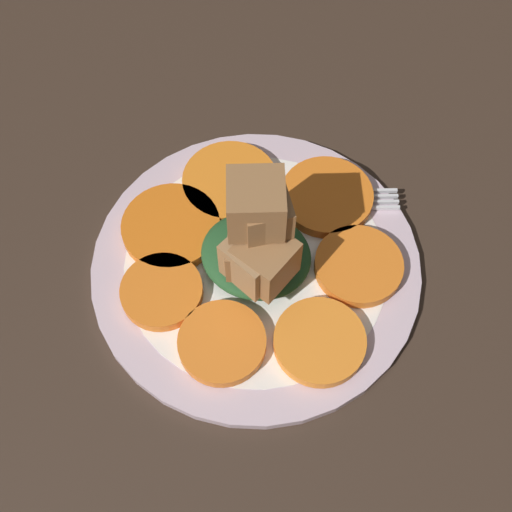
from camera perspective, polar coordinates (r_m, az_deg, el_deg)
name	(u,v)px	position (r cm, az deg, el deg)	size (l,w,h in cm)	color
table_slab	(256,272)	(61.15, 0.00, -1.43)	(120.00, 120.00, 2.00)	#38281E
plate	(256,264)	(59.82, 0.00, -0.74)	(30.53, 30.53, 1.05)	silver
carrot_slice_0	(162,291)	(57.85, -8.38, -3.13)	(7.37, 7.37, 1.14)	orange
carrot_slice_1	(227,344)	(55.25, -2.60, -7.84)	(7.62, 7.62, 1.14)	orange
carrot_slice_2	(320,342)	(55.56, 5.67, -7.58)	(7.96, 7.96, 1.14)	orange
carrot_slice_3	(359,266)	(59.18, 9.10, -0.85)	(8.09, 8.09, 1.14)	orange
carrot_slice_4	(327,196)	(62.83, 6.30, 5.29)	(8.97, 8.97, 1.14)	orange
carrot_slice_5	(230,182)	(63.53, -2.33, 6.62)	(9.34, 9.34, 1.14)	orange
carrot_slice_6	(171,227)	(61.07, -7.56, 2.58)	(9.30, 9.30, 1.14)	orange
center_pile	(258,244)	(55.05, 0.19, 1.05)	(10.14, 9.67, 11.72)	#235128
fork	(304,200)	(62.84, 4.29, 4.99)	(18.86, 8.25, 0.40)	silver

